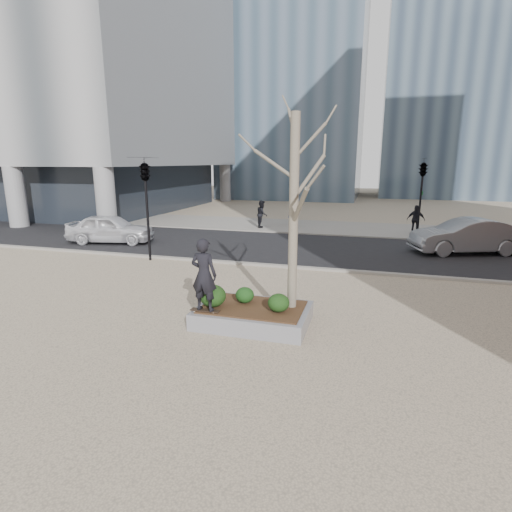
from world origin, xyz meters
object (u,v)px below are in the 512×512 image
(skateboard, at_px, (205,311))
(skateboarder, at_px, (204,275))
(planter, at_px, (253,315))
(police_car, at_px, (110,229))

(skateboard, distance_m, skateboarder, 0.99)
(planter, height_order, police_car, police_car)
(skateboard, xyz_separation_m, police_car, (-9.47, 9.15, 0.30))
(skateboard, bearing_deg, skateboarder, 0.00)
(planter, distance_m, police_car, 13.54)
(skateboard, relative_size, police_car, 0.17)
(planter, height_order, skateboarder, skateboarder)
(skateboard, relative_size, skateboarder, 0.41)
(skateboard, height_order, police_car, police_car)
(skateboarder, distance_m, police_car, 13.18)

